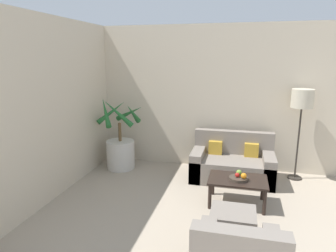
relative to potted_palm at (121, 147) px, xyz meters
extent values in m
cube|color=beige|center=(2.91, 0.56, 0.93)|extent=(8.38, 0.06, 2.70)
cylinder|color=beige|center=(0.00, 0.00, -0.15)|extent=(0.53, 0.53, 0.54)
cylinder|color=brown|center=(0.00, 0.00, 0.30)|extent=(0.06, 0.06, 0.35)
cone|color=#23662D|center=(0.28, 0.00, 0.67)|extent=(0.10, 0.61, 0.47)
cone|color=#23662D|center=(0.09, 0.29, 0.62)|extent=(0.65, 0.30, 0.38)
cone|color=#23662D|center=(-0.24, 0.17, 0.64)|extent=(0.45, 0.57, 0.42)
cone|color=#23662D|center=(-0.20, -0.15, 0.70)|extent=(0.41, 0.52, 0.52)
cone|color=#23662D|center=(0.07, -0.23, 0.71)|extent=(0.56, 0.27, 0.54)
cube|color=gray|center=(2.11, -0.06, -0.23)|extent=(1.40, 0.80, 0.39)
cube|color=gray|center=(2.11, 0.25, 0.18)|extent=(1.40, 0.16, 0.42)
cube|color=gray|center=(1.51, -0.06, -0.17)|extent=(0.20, 0.80, 0.51)
cube|color=gray|center=(2.71, -0.06, -0.17)|extent=(0.20, 0.80, 0.51)
cube|color=gold|center=(1.80, 0.13, 0.08)|extent=(0.24, 0.12, 0.24)
cube|color=gold|center=(2.43, 0.13, 0.08)|extent=(0.24, 0.12, 0.24)
cylinder|color=#2D2823|center=(3.20, 0.26, -0.41)|extent=(0.24, 0.24, 0.03)
cylinder|color=#2D2823|center=(3.20, 0.26, 0.23)|extent=(0.03, 0.03, 1.25)
cylinder|color=beige|center=(3.20, 0.26, 1.01)|extent=(0.36, 0.36, 0.31)
cylinder|color=black|center=(1.85, -1.19, -0.24)|extent=(0.05, 0.05, 0.36)
cylinder|color=black|center=(2.59, -1.19, -0.24)|extent=(0.05, 0.05, 0.36)
cylinder|color=black|center=(1.85, -0.73, -0.24)|extent=(0.05, 0.05, 0.36)
cylinder|color=black|center=(2.59, -0.73, -0.24)|extent=(0.05, 0.05, 0.36)
cube|color=black|center=(2.22, -0.96, -0.04)|extent=(0.83, 0.55, 0.03)
cylinder|color=#42382D|center=(2.23, -1.00, -0.01)|extent=(0.27, 0.27, 0.04)
sphere|color=red|center=(2.21, -1.00, 0.05)|extent=(0.06, 0.06, 0.06)
sphere|color=olive|center=(2.23, -0.92, 0.05)|extent=(0.08, 0.08, 0.08)
sphere|color=orange|center=(2.30, -1.04, 0.06)|extent=(0.08, 0.08, 0.08)
cube|color=gray|center=(2.19, -1.88, -0.24)|extent=(0.52, 0.46, 0.37)
camera|label=1|loc=(2.21, -5.12, 1.69)|focal=32.00mm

